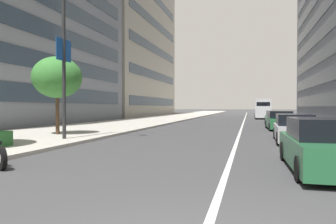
{
  "coord_description": "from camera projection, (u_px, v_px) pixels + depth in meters",
  "views": [
    {
      "loc": [
        -3.26,
        -0.58,
        1.77
      ],
      "look_at": [
        11.39,
        3.32,
        1.5
      ],
      "focal_mm": 32.57,
      "sensor_mm": 36.0,
      "label": 1
    }
  ],
  "objects": [
    {
      "name": "delivery_van_ahead",
      "position": [
        262.0,
        108.0,
        44.09
      ],
      "size": [
        6.06,
        2.17,
        2.84
      ],
      "rotation": [
        0.0,
        0.0,
        -0.01
      ],
      "color": "silver",
      "rests_on": "ground"
    },
    {
      "name": "office_tower_far_right_block",
      "position": [
        104.0,
        30.0,
        60.63
      ],
      "size": [
        30.06,
        21.92,
        34.15
      ],
      "color": "#B7B2A3",
      "rests_on": "ground"
    },
    {
      "name": "lane_centre_stripe",
      "position": [
        244.0,
        121.0,
        37.15
      ],
      "size": [
        110.0,
        0.16,
        0.01
      ],
      "primitive_type": "cube",
      "color": "silver",
      "rests_on": "ground"
    },
    {
      "name": "sidewalk_right_plaza",
      "position": [
        143.0,
        121.0,
        35.23
      ],
      "size": [
        160.0,
        8.51,
        0.15
      ],
      "primitive_type": "cube",
      "color": "#B2ADA3",
      "rests_on": "ground"
    },
    {
      "name": "street_tree_mid_sidewalk",
      "position": [
        57.0,
        78.0,
        17.71
      ],
      "size": [
        2.83,
        2.83,
        4.52
      ],
      "color": "#473323",
      "rests_on": "sidewalk_right_plaza"
    },
    {
      "name": "street_lamp_with_banners",
      "position": [
        69.0,
        29.0,
        15.16
      ],
      "size": [
        1.26,
        2.29,
        9.42
      ],
      "color": "#232326",
      "rests_on": "sidewalk_right_plaza"
    },
    {
      "name": "car_lead_in_lane",
      "position": [
        324.0,
        147.0,
        8.29
      ],
      "size": [
        4.5,
        1.92,
        1.46
      ],
      "rotation": [
        0.0,
        0.0,
        0.01
      ],
      "color": "#236038",
      "rests_on": "ground"
    },
    {
      "name": "car_approaching_light",
      "position": [
        275.0,
        118.0,
        29.72
      ],
      "size": [
        4.54,
        1.83,
        1.36
      ],
      "rotation": [
        0.0,
        0.0,
        0.0
      ],
      "color": "#236038",
      "rests_on": "ground"
    },
    {
      "name": "car_far_down_avenue",
      "position": [
        294.0,
        129.0,
        15.13
      ],
      "size": [
        4.55,
        1.95,
        1.39
      ],
      "rotation": [
        0.0,
        0.0,
        -0.03
      ],
      "color": "#B7B7BC",
      "rests_on": "ground"
    },
    {
      "name": "car_following_behind",
      "position": [
        279.0,
        121.0,
        23.33
      ],
      "size": [
        4.57,
        1.91,
        1.43
      ],
      "rotation": [
        0.0,
        0.0,
        0.03
      ],
      "color": "#236038",
      "rests_on": "ground"
    }
  ]
}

